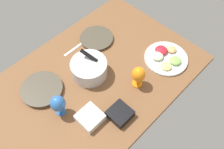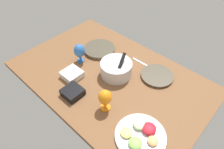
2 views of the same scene
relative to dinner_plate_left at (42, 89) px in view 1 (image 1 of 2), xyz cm
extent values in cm
cube|color=brown|center=(30.05, -18.09, -3.61)|extent=(160.00, 104.00, 4.00)
cylinder|color=beige|center=(0.00, 0.00, -0.64)|extent=(26.71, 26.71, 1.93)
cylinder|color=#494233|center=(0.00, 0.00, 0.90)|extent=(29.03, 29.03, 1.16)
cylinder|color=beige|center=(59.65, 7.60, -0.90)|extent=(24.43, 24.43, 1.42)
cylinder|color=#494233|center=(59.65, 7.60, 0.24)|extent=(26.56, 26.56, 0.85)
cylinder|color=silver|center=(32.89, -13.01, 4.49)|extent=(25.89, 25.89, 12.19)
cylinder|color=white|center=(32.89, -13.01, 8.14)|extent=(23.30, 23.30, 2.19)
cube|color=black|center=(37.42, -13.01, 11.75)|extent=(9.08, 18.44, 10.78)
cylinder|color=silver|center=(82.24, -44.67, -0.71)|extent=(32.70, 32.70, 1.80)
ellipsoid|color=#F2A566|center=(90.58, -43.32, 1.56)|extent=(7.20, 7.20, 2.74)
ellipsoid|color=red|center=(84.01, -38.27, 2.07)|extent=(9.46, 9.46, 3.75)
ellipsoid|color=beige|center=(77.66, -39.81, 1.95)|extent=(8.55, 8.55, 3.51)
ellipsoid|color=#F9E072|center=(75.07, -49.99, 1.35)|extent=(7.92, 7.92, 2.32)
ellipsoid|color=#8CC659|center=(83.65, -51.82, 1.69)|extent=(8.53, 8.53, 2.99)
cylinder|color=orange|center=(50.33, -43.64, -1.11)|extent=(7.46, 7.46, 1.00)
cylinder|color=orange|center=(50.33, -43.64, 1.84)|extent=(2.00, 2.00, 4.88)
ellipsoid|color=orange|center=(50.33, -43.64, 10.12)|extent=(9.52, 9.52, 11.68)
cylinder|color=#2E68B9|center=(-1.38, -22.16, -1.11)|extent=(6.24, 6.24, 1.00)
cylinder|color=#2E68B9|center=(-1.38, -22.16, 1.71)|extent=(2.00, 2.00, 4.63)
ellipsoid|color=#2E68B9|center=(-1.38, -22.16, 10.14)|extent=(9.77, 9.77, 12.23)
cube|color=black|center=(23.80, -51.66, 1.08)|extent=(14.11, 14.11, 5.36)
cube|color=tan|center=(23.80, -51.66, 2.79)|extent=(11.57, 11.57, 1.72)
cube|color=white|center=(8.54, -39.86, 1.10)|extent=(14.87, 14.87, 5.41)
cube|color=#F9E072|center=(8.54, -39.86, 2.83)|extent=(12.19, 12.19, 1.73)
cube|color=silver|center=(39.35, 12.93, -1.31)|extent=(18.00, 1.82, 0.60)
camera|label=1|loc=(-29.58, -96.59, 147.02)|focal=39.77mm
camera|label=2|loc=(112.74, -103.73, 117.32)|focal=32.50mm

